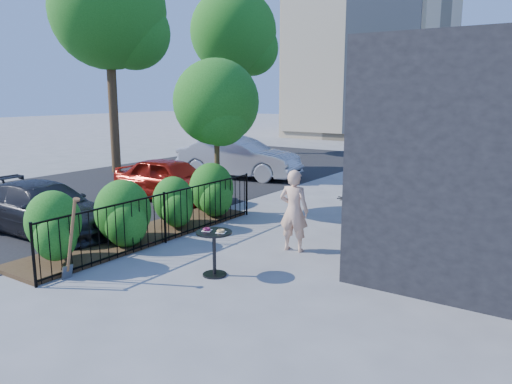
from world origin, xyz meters
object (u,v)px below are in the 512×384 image
Objects in this scene: car_darkgrey at (44,209)px; woman at (294,211)px; patio_tree at (217,107)px; street_tree_far at (234,38)px; car_silver at (239,158)px; street_tree_near at (109,18)px; shovel at (70,243)px; car_red at (171,179)px; cafe_table at (214,245)px.

woman is at bearing -70.75° from car_darkgrey.
patio_tree is 0.48× the size of street_tree_far.
car_silver is at bearing 3.87° from car_darkgrey.
car_darkgrey is at bearing 175.69° from car_silver.
patio_tree is 0.48× the size of street_tree_near.
shovel is (0.98, -5.23, -2.11)m from patio_tree.
shovel is 3.36m from car_darkgrey.
car_silver is (-2.88, 4.90, -2.01)m from patio_tree.
patio_tree is at bearing -103.92° from car_red.
cafe_table is 0.21× the size of car_darkgrey.
car_red is at bearing 167.63° from patio_tree.
car_silver is at bearing -52.58° from street_tree_far.
street_tree_near reaches higher than car_red.
car_silver is (-3.86, 10.13, 0.10)m from shovel.
street_tree_far is at bearing -58.22° from woman.
cafe_table is 0.56× the size of shovel.
car_darkgrey is (-3.01, 1.50, -0.08)m from shovel.
street_tree_far reaches higher than woman.
street_tree_far is 9.86× the size of cafe_table.
car_darkgrey is at bearing -118.56° from patio_tree.
patio_tree is at bearing -30.30° from car_darkgrey.
street_tree_far is 2.22× the size of car_red.
street_tree_far is 1.80× the size of car_silver.
car_silver is (4.82, 1.70, -5.16)m from street_tree_near.
patio_tree is 4.15m from woman.
car_darkgrey is (-2.03, -3.73, -2.19)m from patio_tree.
patio_tree is at bearing -36.25° from woman.
patio_tree is 3.05m from car_red.
car_red is 4.50m from car_silver.
patio_tree is at bearing -55.49° from street_tree_far.
street_tree_far is 17.67m from woman.
car_silver is 1.16× the size of car_darkgrey.
street_tree_far reaches higher than shovel.
car_red is at bearing 139.87° from cafe_table.
street_tree_near is at bearing 37.54° from car_darkgrey.
car_red is 0.94× the size of car_darkgrey.
street_tree_near is 2.22× the size of car_red.
car_silver is (-6.13, 6.61, -0.07)m from woman.
street_tree_far is at bearing 117.85° from shovel.
street_tree_near reaches higher than patio_tree.
woman is (10.95, -4.91, -5.09)m from street_tree_near.
patio_tree is 5.72m from shovel.
woman is (3.25, -1.71, -1.94)m from patio_tree.
street_tree_near is 1.00× the size of street_tree_far.
street_tree_near is at bearing 135.84° from shovel.
street_tree_near is 13.19m from shovel.
cafe_table is 4.84m from car_darkgrey.
street_tree_near is 8.00m from street_tree_far.
street_tree_near is 13.67m from cafe_table.
shovel is (8.68, -8.43, -5.26)m from street_tree_near.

